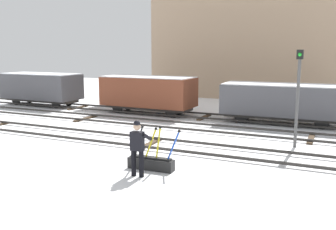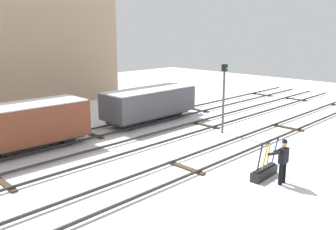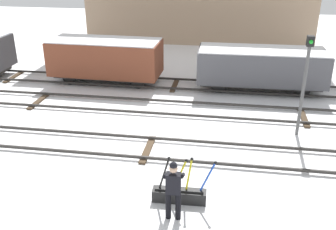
# 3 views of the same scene
# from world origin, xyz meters

# --- Properties ---
(ground_plane) EXTENTS (60.00, 60.00, 0.00)m
(ground_plane) POSITION_xyz_m (0.00, 0.00, 0.00)
(ground_plane) COLOR white
(track_main_line) EXTENTS (44.00, 1.94, 0.18)m
(track_main_line) POSITION_xyz_m (0.00, 0.00, 0.11)
(track_main_line) COLOR #2D2B28
(track_main_line) RESTS_ON ground_plane
(track_siding_near) EXTENTS (44.00, 1.94, 0.18)m
(track_siding_near) POSITION_xyz_m (0.00, 3.70, 0.11)
(track_siding_near) COLOR #2D2B28
(track_siding_near) RESTS_ON ground_plane
(track_siding_far) EXTENTS (44.00, 1.94, 0.18)m
(track_siding_far) POSITION_xyz_m (0.00, 6.81, 0.11)
(track_siding_far) COLOR #2D2B28
(track_siding_far) RESTS_ON ground_plane
(switch_lever_frame) EXTENTS (1.77, 0.41, 1.45)m
(switch_lever_frame) POSITION_xyz_m (1.49, -2.73, 0.25)
(switch_lever_frame) COLOR black
(switch_lever_frame) RESTS_ON ground_plane
(rail_worker) EXTENTS (0.55, 0.64, 1.72)m
(rail_worker) POSITION_xyz_m (1.41, -3.47, 0.97)
(rail_worker) COLOR black
(rail_worker) RESTS_ON ground_plane
(signal_post) EXTENTS (0.24, 0.32, 3.79)m
(signal_post) POSITION_xyz_m (5.36, 2.10, 2.32)
(signal_post) COLOR #4C4C4C
(signal_post) RESTS_ON ground_plane
(freight_car_far_end) EXTENTS (6.09, 2.31, 2.07)m
(freight_car_far_end) POSITION_xyz_m (4.20, 6.81, 1.22)
(freight_car_far_end) COLOR #2D2B28
(freight_car_far_end) RESTS_ON ground_plane
(freight_car_mid_siding) EXTENTS (5.65, 2.38, 2.25)m
(freight_car_mid_siding) POSITION_xyz_m (-3.57, 6.81, 1.30)
(freight_car_mid_siding) COLOR #2D2B28
(freight_car_mid_siding) RESTS_ON ground_plane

